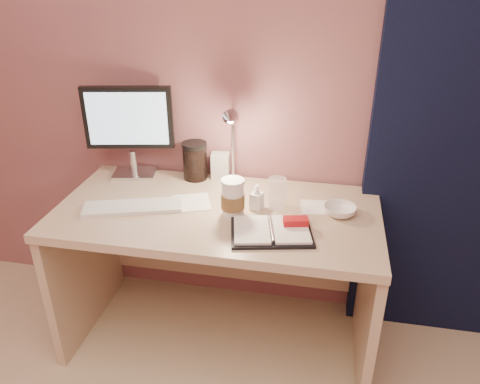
% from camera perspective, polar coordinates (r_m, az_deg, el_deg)
% --- Properties ---
extents(room, '(3.50, 3.50, 3.50)m').
position_cam_1_polar(room, '(2.18, 24.60, 9.07)').
color(room, '#C6B28E').
rests_on(room, ground).
extents(desk, '(1.40, 0.70, 0.73)m').
position_cam_1_polar(desk, '(2.21, -2.25, -6.34)').
color(desk, tan).
rests_on(desk, ground).
extents(monitor, '(0.42, 0.19, 0.45)m').
position_cam_1_polar(monitor, '(2.31, -13.38, 8.14)').
color(monitor, silver).
rests_on(monitor, desk).
extents(keyboard, '(0.44, 0.24, 0.02)m').
position_cam_1_polar(keyboard, '(2.08, -12.93, -1.79)').
color(keyboard, silver).
rests_on(keyboard, desk).
extents(planner, '(0.36, 0.30, 0.05)m').
position_cam_1_polar(planner, '(1.86, 4.09, -4.65)').
color(planner, black).
rests_on(planner, desk).
extents(paper_a, '(0.21, 0.21, 0.00)m').
position_cam_1_polar(paper_a, '(2.09, -5.98, -1.28)').
color(paper_a, white).
rests_on(paper_a, desk).
extents(paper_b, '(0.15, 0.15, 0.00)m').
position_cam_1_polar(paper_b, '(2.07, 9.26, -1.82)').
color(paper_b, white).
rests_on(paper_b, desk).
extents(coffee_cup, '(0.10, 0.10, 0.16)m').
position_cam_1_polar(coffee_cup, '(1.95, -0.88, -0.78)').
color(coffee_cup, white).
rests_on(coffee_cup, desk).
extents(clear_cup, '(0.08, 0.08, 0.14)m').
position_cam_1_polar(clear_cup, '(2.01, 4.53, -0.21)').
color(clear_cup, white).
rests_on(clear_cup, desk).
extents(bowl, '(0.15, 0.15, 0.04)m').
position_cam_1_polar(bowl, '(2.02, 12.09, -2.22)').
color(bowl, white).
rests_on(bowl, desk).
extents(lotion_bottle, '(0.06, 0.06, 0.11)m').
position_cam_1_polar(lotion_bottle, '(2.01, 2.06, -0.62)').
color(lotion_bottle, white).
rests_on(lotion_bottle, desk).
extents(dark_jar, '(0.12, 0.12, 0.17)m').
position_cam_1_polar(dark_jar, '(2.29, -5.50, 3.59)').
color(dark_jar, black).
rests_on(dark_jar, desk).
extents(product_box, '(0.09, 0.08, 0.13)m').
position_cam_1_polar(product_box, '(2.29, -2.40, 3.19)').
color(product_box, silver).
rests_on(product_box, desk).
extents(desk_lamp, '(0.11, 0.25, 0.40)m').
position_cam_1_polar(desk_lamp, '(2.11, -1.81, 6.50)').
color(desk_lamp, silver).
rests_on(desk_lamp, desk).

